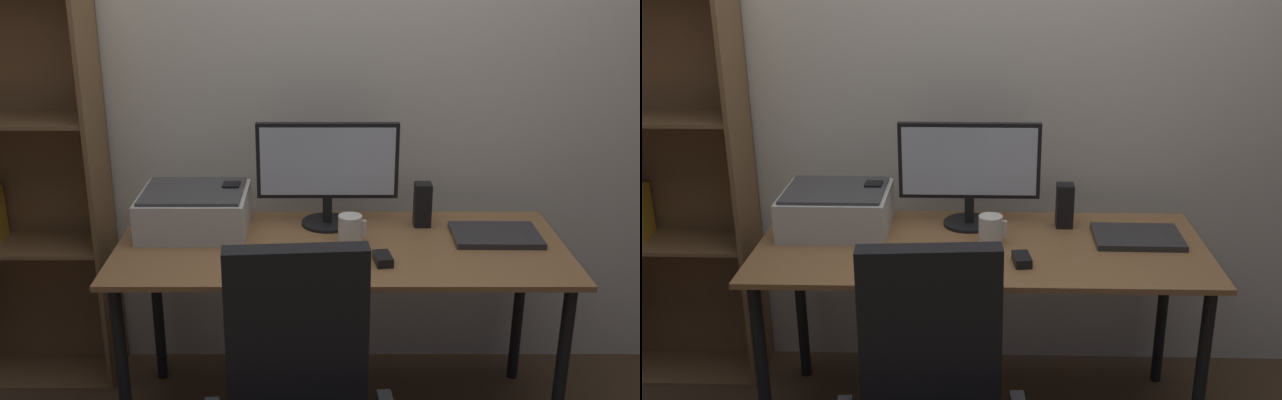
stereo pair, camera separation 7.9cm
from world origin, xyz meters
TOP-DOWN VIEW (x-y plane):
  - back_wall at (0.00, 0.51)m, footprint 6.40×0.10m
  - desk at (0.00, 0.00)m, footprint 1.63×0.69m
  - monitor at (-0.05, 0.20)m, footprint 0.54×0.20m
  - keyboard at (-0.08, -0.18)m, footprint 0.29×0.12m
  - mouse at (0.14, -0.16)m, footprint 0.07×0.10m
  - coffee_mug at (0.03, 0.02)m, footprint 0.10×0.09m
  - laptop at (0.58, 0.07)m, footprint 0.32×0.23m
  - speaker_left at (-0.41, 0.19)m, footprint 0.06×0.07m
  - speaker_right at (0.32, 0.19)m, footprint 0.06×0.07m
  - printer at (-0.55, 0.14)m, footprint 0.40×0.34m
  - bookshelf at (-1.27, 0.34)m, footprint 0.62×0.28m

SIDE VIEW (x-z plane):
  - desk at x=0.00m, z-range 0.29..1.03m
  - keyboard at x=-0.08m, z-range 0.74..0.76m
  - laptop at x=0.58m, z-range 0.74..0.76m
  - mouse at x=0.14m, z-range 0.74..0.77m
  - coffee_mug at x=0.03m, z-range 0.74..0.85m
  - printer at x=-0.55m, z-range 0.74..0.90m
  - speaker_left at x=-0.41m, z-range 0.74..0.91m
  - speaker_right at x=0.32m, z-range 0.74..0.91m
  - bookshelf at x=-1.27m, z-range -0.02..1.72m
  - monitor at x=-0.05m, z-range 0.77..1.18m
  - back_wall at x=0.00m, z-range 0.00..2.60m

